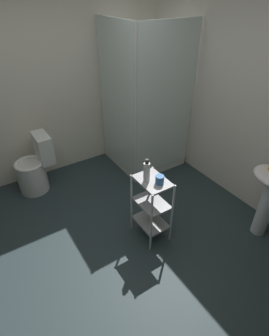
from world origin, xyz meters
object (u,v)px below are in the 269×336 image
shower_stall (143,137)px  rinse_cup (160,180)px  toilet (35,169)px  lotion_bottle_white (147,172)px  storage_cart (151,204)px

shower_stall → rinse_cup: (1.30, -0.70, 0.32)m
toilet → lotion_bottle_white: (1.46, 0.74, 0.53)m
toilet → storage_cart: bearing=28.2°
shower_stall → lotion_bottle_white: size_ratio=8.21×
toilet → rinse_cup: bearing=27.9°
rinse_cup → shower_stall: bearing=151.8°
toilet → storage_cart: toilet is taller
storage_cart → lotion_bottle_white: bearing=-112.4°
toilet → lotion_bottle_white: bearing=26.9°
shower_stall → storage_cart: (1.23, -0.72, -0.03)m
toilet → rinse_cup: rinse_cup is taller
shower_stall → toilet: bearing=-99.4°
shower_stall → rinse_cup: shower_stall is taller
shower_stall → lotion_bottle_white: (1.20, -0.78, 0.38)m
rinse_cup → lotion_bottle_white: bearing=-139.8°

